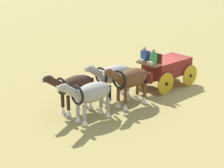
{
  "coord_description": "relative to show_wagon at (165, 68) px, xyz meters",
  "views": [
    {
      "loc": [
        17.8,
        10.95,
        7.43
      ],
      "look_at": [
        4.43,
        -0.51,
        1.2
      ],
      "focal_mm": 58.34,
      "sensor_mm": 36.0,
      "label": 1
    }
  ],
  "objects": [
    {
      "name": "ground_plane",
      "position": [
        -0.17,
        0.02,
        -1.19
      ],
      "size": [
        220.0,
        220.0,
        0.0
      ],
      "primitive_type": "plane",
      "color": "#9E8C4C"
    },
    {
      "name": "show_wagon",
      "position": [
        0.0,
        0.0,
        0.0
      ],
      "size": [
        5.83,
        2.27,
        2.65
      ],
      "color": "maroon",
      "rests_on": "ground"
    },
    {
      "name": "draft_horse_rear_near",
      "position": [
        3.62,
        0.19,
        0.25
      ],
      "size": [
        3.08,
        1.22,
        2.32
      ],
      "color": "brown",
      "rests_on": "ground"
    },
    {
      "name": "draft_horse_rear_off",
      "position": [
        3.46,
        -1.1,
        0.16
      ],
      "size": [
        3.2,
        1.21,
        2.21
      ],
      "color": "#9E998E",
      "rests_on": "ground"
    },
    {
      "name": "draft_horse_lead_near",
      "position": [
        6.2,
        -0.15,
        0.12
      ],
      "size": [
        3.1,
        1.2,
        2.17
      ],
      "color": "#9E998E",
      "rests_on": "ground"
    },
    {
      "name": "draft_horse_lead_off",
      "position": [
        6.05,
        -1.44,
        0.16
      ],
      "size": [
        3.01,
        1.13,
        2.22
      ],
      "color": "#331E14",
      "rests_on": "ground"
    }
  ]
}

